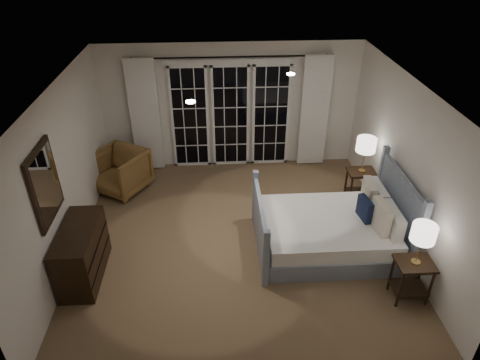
{
  "coord_description": "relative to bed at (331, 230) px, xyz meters",
  "views": [
    {
      "loc": [
        -0.31,
        -5.37,
        4.4
      ],
      "look_at": [
        0.04,
        0.08,
        1.05
      ],
      "focal_mm": 32.0,
      "sensor_mm": 36.0,
      "label": 1
    }
  ],
  "objects": [
    {
      "name": "floor",
      "position": [
        -1.42,
        0.28,
        -0.32
      ],
      "size": [
        5.0,
        5.0,
        0.0
      ],
      "primitive_type": "plane",
      "color": "brown",
      "rests_on": "ground"
    },
    {
      "name": "ceiling",
      "position": [
        -1.42,
        0.28,
        2.18
      ],
      "size": [
        5.0,
        5.0,
        0.0
      ],
      "primitive_type": "plane",
      "rotation": [
        3.14,
        0.0,
        0.0
      ],
      "color": "white",
      "rests_on": "wall_back"
    },
    {
      "name": "wall_left",
      "position": [
        -3.92,
        0.28,
        0.93
      ],
      "size": [
        0.02,
        5.0,
        2.5
      ],
      "primitive_type": "cube",
      "color": "white",
      "rests_on": "floor"
    },
    {
      "name": "wall_right",
      "position": [
        1.08,
        0.28,
        0.93
      ],
      "size": [
        0.02,
        5.0,
        2.5
      ],
      "primitive_type": "cube",
      "color": "white",
      "rests_on": "floor"
    },
    {
      "name": "wall_back",
      "position": [
        -1.42,
        2.78,
        0.93
      ],
      "size": [
        5.0,
        0.02,
        2.5
      ],
      "primitive_type": "cube",
      "color": "white",
      "rests_on": "floor"
    },
    {
      "name": "wall_front",
      "position": [
        -1.42,
        -2.22,
        0.93
      ],
      "size": [
        5.0,
        0.02,
        2.5
      ],
      "primitive_type": "cube",
      "color": "white",
      "rests_on": "floor"
    },
    {
      "name": "french_doors",
      "position": [
        -1.42,
        2.74,
        0.77
      ],
      "size": [
        2.5,
        0.04,
        2.2
      ],
      "color": "black",
      "rests_on": "wall_back"
    },
    {
      "name": "curtain_rod",
      "position": [
        -1.42,
        2.68,
        1.93
      ],
      "size": [
        3.5,
        0.03,
        0.03
      ],
      "primitive_type": "cylinder",
      "rotation": [
        0.0,
        1.57,
        0.0
      ],
      "color": "black",
      "rests_on": "wall_back"
    },
    {
      "name": "curtain_left",
      "position": [
        -3.07,
        2.66,
        0.83
      ],
      "size": [
        0.55,
        0.1,
        2.25
      ],
      "primitive_type": "cube",
      "color": "white",
      "rests_on": "curtain_rod"
    },
    {
      "name": "curtain_right",
      "position": [
        0.23,
        2.66,
        0.83
      ],
      "size": [
        0.55,
        0.1,
        2.25
      ],
      "primitive_type": "cube",
      "color": "white",
      "rests_on": "curtain_rod"
    },
    {
      "name": "downlight_a",
      "position": [
        -0.62,
        0.88,
        2.17
      ],
      "size": [
        0.12,
        0.12,
        0.01
      ],
      "primitive_type": "cylinder",
      "color": "white",
      "rests_on": "ceiling"
    },
    {
      "name": "downlight_b",
      "position": [
        -2.02,
        -0.12,
        2.17
      ],
      "size": [
        0.12,
        0.12,
        0.01
      ],
      "primitive_type": "cylinder",
      "color": "white",
      "rests_on": "ceiling"
    },
    {
      "name": "bed",
      "position": [
        0.0,
        0.0,
        0.0
      ],
      "size": [
        2.13,
        1.52,
        1.24
      ],
      "color": "#8692A2",
      "rests_on": "floor"
    },
    {
      "name": "nightstand_left",
      "position": [
        0.79,
        -1.11,
        0.09
      ],
      "size": [
        0.48,
        0.38,
        0.62
      ],
      "color": "black",
      "rests_on": "floor"
    },
    {
      "name": "nightstand_right",
      "position": [
        0.81,
        1.23,
        0.09
      ],
      "size": [
        0.47,
        0.38,
        0.62
      ],
      "color": "black",
      "rests_on": "floor"
    },
    {
      "name": "lamp_left",
      "position": [
        0.79,
        -1.11,
        0.78
      ],
      "size": [
        0.31,
        0.31,
        0.59
      ],
      "color": "tan",
      "rests_on": "nightstand_left"
    },
    {
      "name": "lamp_right",
      "position": [
        0.81,
        1.23,
        0.81
      ],
      "size": [
        0.33,
        0.33,
        0.64
      ],
      "color": "tan",
      "rests_on": "nightstand_right"
    },
    {
      "name": "armchair",
      "position": [
        -3.52,
        1.87,
        0.08
      ],
      "size": [
        1.19,
        1.2,
        0.8
      ],
      "primitive_type": "imported",
      "rotation": [
        0.0,
        0.0,
        -0.55
      ],
      "color": "brown",
      "rests_on": "floor"
    },
    {
      "name": "dresser",
      "position": [
        -3.65,
        -0.4,
        0.09
      ],
      "size": [
        0.49,
        1.15,
        0.82
      ],
      "color": "black",
      "rests_on": "floor"
    },
    {
      "name": "mirror",
      "position": [
        -3.89,
        -0.4,
        1.23
      ],
      "size": [
        0.05,
        0.85,
        1.0
      ],
      "color": "black",
      "rests_on": "wall_left"
    }
  ]
}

